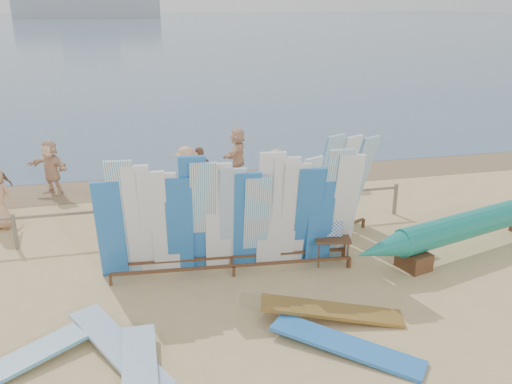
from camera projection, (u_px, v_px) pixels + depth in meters
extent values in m
plane|color=tan|center=(196.00, 291.00, 11.32)|extent=(160.00, 160.00, 0.00)
cube|color=#445E79|center=(129.00, 25.00, 128.73)|extent=(320.00, 240.00, 0.02)
cube|color=olive|center=(169.00, 183.00, 17.92)|extent=(40.00, 2.60, 0.01)
cube|color=#999EA3|center=(88.00, 5.00, 172.52)|extent=(45.00, 8.00, 8.00)
cube|color=#7C6F5D|center=(181.00, 205.00, 13.80)|extent=(12.00, 0.06, 0.06)
cube|color=#7C6F5D|center=(15.00, 232.00, 13.07)|extent=(0.08, 0.08, 0.90)
cube|color=#7C6F5D|center=(101.00, 224.00, 13.49)|extent=(0.08, 0.08, 0.90)
cube|color=#7C6F5D|center=(181.00, 218.00, 13.92)|extent=(0.08, 0.08, 0.90)
cube|color=#7C6F5D|center=(257.00, 211.00, 14.35)|extent=(0.08, 0.08, 0.90)
cube|color=#7C6F5D|center=(328.00, 205.00, 14.77)|extent=(0.08, 0.08, 0.90)
cube|color=#7C6F5D|center=(395.00, 199.00, 15.20)|extent=(0.08, 0.08, 0.90)
cube|color=brown|center=(234.00, 266.00, 11.82)|extent=(5.26, 0.46, 0.06)
cube|color=brown|center=(231.00, 257.00, 12.24)|extent=(5.26, 0.46, 0.06)
cube|color=blue|center=(110.00, 231.00, 11.35)|extent=(0.60, 0.60, 2.34)
cube|color=white|center=(124.00, 220.00, 11.32)|extent=(0.61, 0.77, 2.78)
cube|color=white|center=(139.00, 222.00, 11.38)|extent=(0.61, 0.77, 2.68)
cube|color=white|center=(154.00, 223.00, 11.45)|extent=(0.62, 0.85, 2.55)
cube|color=white|center=(165.00, 224.00, 11.49)|extent=(0.60, 0.69, 2.48)
cube|color=blue|center=(180.00, 226.00, 11.55)|extent=(0.61, 0.70, 2.37)
cube|color=blue|center=(194.00, 215.00, 11.52)|extent=(0.62, 0.84, 2.82)
cube|color=white|center=(204.00, 217.00, 11.57)|extent=(0.62, 0.92, 2.69)
cube|color=white|center=(218.00, 218.00, 11.63)|extent=(0.61, 0.72, 2.63)
cube|color=#88AEDA|center=(232.00, 220.00, 11.69)|extent=(0.61, 0.76, 2.52)
cube|color=blue|center=(246.00, 221.00, 11.75)|extent=(0.61, 0.76, 2.41)
cube|color=white|center=(257.00, 223.00, 11.80)|extent=(0.61, 0.78, 2.29)
cube|color=white|center=(270.00, 211.00, 11.76)|extent=(0.60, 0.64, 2.81)
cube|color=white|center=(284.00, 213.00, 11.83)|extent=(0.60, 0.68, 2.69)
cube|color=white|center=(294.00, 215.00, 11.88)|extent=(0.61, 0.78, 2.57)
cube|color=blue|center=(307.00, 217.00, 11.94)|extent=(0.61, 0.81, 2.45)
cube|color=blue|center=(321.00, 217.00, 12.00)|extent=(0.59, 0.56, 2.40)
cube|color=white|center=(335.00, 207.00, 11.97)|extent=(0.61, 0.81, 2.83)
cube|color=white|center=(344.00, 209.00, 12.02)|extent=(0.62, 0.86, 2.71)
cube|color=brown|center=(337.00, 228.00, 13.76)|extent=(1.84, 0.91, 0.06)
cube|color=brown|center=(325.00, 223.00, 14.08)|extent=(1.84, 0.91, 0.06)
cube|color=white|center=(305.00, 201.00, 13.07)|extent=(0.75, 0.78, 2.31)
cube|color=white|center=(324.00, 187.00, 13.36)|extent=(0.82, 0.91, 2.75)
cube|color=white|center=(342.00, 184.00, 13.74)|extent=(0.83, 0.93, 2.64)
cube|color=white|center=(358.00, 181.00, 14.13)|extent=(0.83, 0.95, 2.53)
cube|color=brown|center=(414.00, 260.00, 12.20)|extent=(0.72, 0.80, 0.40)
cylinder|color=#188475|center=(478.00, 222.00, 12.95)|extent=(4.89, 2.01, 0.67)
cone|color=#188475|center=(382.00, 249.00, 11.56)|extent=(1.46, 0.97, 0.62)
cube|color=brown|center=(333.00, 238.00, 12.28)|extent=(0.89, 0.72, 0.05)
cube|color=white|center=(333.00, 229.00, 12.20)|extent=(0.41, 0.12, 0.37)
cube|color=white|center=(6.00, 375.00, 8.79)|extent=(2.57, 1.93, 0.23)
cube|color=#88AEDA|center=(119.00, 354.00, 9.30)|extent=(1.79, 2.63, 0.27)
cube|color=olive|center=(331.00, 319.00, 10.32)|extent=(2.74, 1.26, 0.37)
cube|color=blue|center=(346.00, 351.00, 9.38)|extent=(2.41, 2.19, 0.23)
cube|color=red|center=(203.00, 206.00, 15.00)|extent=(0.70, 0.67, 0.05)
cube|color=red|center=(204.00, 193.00, 15.14)|extent=(0.61, 0.33, 0.58)
cube|color=red|center=(256.00, 206.00, 15.03)|extent=(0.66, 0.62, 0.05)
cube|color=red|center=(253.00, 193.00, 15.15)|extent=(0.59, 0.27, 0.57)
cube|color=red|center=(289.00, 192.00, 15.38)|extent=(0.71, 0.92, 0.59)
cube|color=red|center=(290.00, 175.00, 15.55)|extent=(0.52, 0.32, 0.37)
imported|color=beige|center=(51.00, 167.00, 16.67)|extent=(1.56, 1.42, 1.72)
imported|color=tan|center=(187.00, 177.00, 15.56)|extent=(0.67, 1.24, 1.82)
imported|color=beige|center=(237.00, 154.00, 18.05)|extent=(1.24, 1.69, 1.76)
imported|color=beige|center=(121.00, 198.00, 14.01)|extent=(0.62, 0.93, 1.76)
imported|color=tan|center=(338.00, 159.00, 17.74)|extent=(1.12, 0.84, 1.60)
imported|color=beige|center=(276.00, 188.00, 15.06)|extent=(0.56, 0.85, 1.60)
imported|color=tan|center=(276.00, 174.00, 16.35)|extent=(0.82, 0.73, 1.54)
imported|color=#8C6042|center=(201.00, 173.00, 16.34)|extent=(1.01, 0.86, 1.61)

